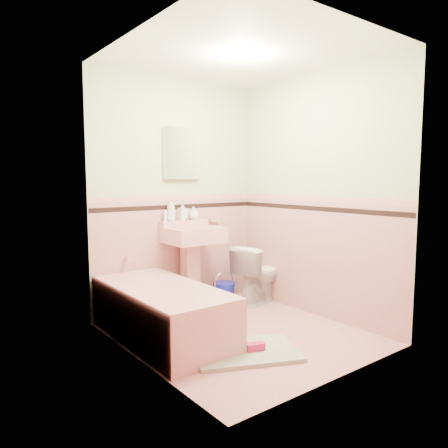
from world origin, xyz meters
TOP-DOWN VIEW (x-y plane):
  - floor at (0.00, 0.00)m, footprint 2.20×2.20m
  - ceiling at (0.00, 0.00)m, footprint 2.20×2.20m
  - wall_back at (0.00, 1.10)m, footprint 2.50×0.00m
  - wall_front at (0.00, -1.10)m, footprint 2.50×0.00m
  - wall_left at (-1.00, 0.00)m, footprint 0.00×2.50m
  - wall_right at (1.00, 0.00)m, footprint 0.00×2.50m
  - wainscot_back at (0.00, 1.09)m, footprint 2.00×0.00m
  - wainscot_front at (0.00, -1.09)m, footprint 2.00×0.00m
  - wainscot_left at (-0.99, 0.00)m, footprint 0.00×2.20m
  - wainscot_right at (0.99, 0.00)m, footprint 0.00×2.20m
  - accent_back at (0.00, 1.08)m, footprint 2.00×0.00m
  - accent_front at (0.00, -1.08)m, footprint 2.00×0.00m
  - accent_left at (-0.98, 0.00)m, footprint 0.00×2.20m
  - accent_right at (0.98, 0.00)m, footprint 0.00×2.20m
  - cap_back at (0.00, 1.08)m, footprint 2.00×0.00m
  - cap_front at (0.00, -1.08)m, footprint 2.00×0.00m
  - cap_left at (-0.98, 0.00)m, footprint 0.00×2.20m
  - cap_right at (0.98, 0.00)m, footprint 0.00×2.20m
  - bathtub at (-0.63, 0.33)m, footprint 0.70×1.50m
  - tub_faucet at (-0.63, 1.05)m, footprint 0.04×0.12m
  - sink at (0.05, 0.86)m, footprint 0.58×0.48m
  - sink_faucet at (0.05, 1.00)m, footprint 0.02×0.02m
  - medicine_cabinet at (0.05, 1.07)m, footprint 0.45×0.04m
  - soap_dish at (0.47, 1.06)m, footprint 0.11×0.07m
  - soap_bottle_left at (-0.11, 1.04)m, footprint 0.12×0.12m
  - soap_bottle_mid at (0.03, 1.04)m, footprint 0.09×0.09m
  - soap_bottle_right at (0.17, 1.04)m, footprint 0.13×0.13m
  - tube at (-0.18, 1.04)m, footprint 0.05×0.05m
  - toilet at (0.83, 0.67)m, footprint 0.72×0.52m
  - bucket at (0.45, 0.84)m, footprint 0.27×0.27m
  - bath_mat at (-0.26, -0.37)m, footprint 0.99×0.85m
  - shoe at (-0.20, -0.43)m, footprint 0.17×0.11m

SIDE VIEW (x-z plane):
  - floor at x=0.00m, z-range 0.00..0.00m
  - bath_mat at x=-0.26m, z-range 0.00..0.03m
  - shoe at x=-0.20m, z-range 0.03..0.09m
  - bucket at x=0.45m, z-range 0.00..0.25m
  - bathtub at x=-0.63m, z-range 0.00..0.45m
  - toilet at x=0.83m, z-range 0.00..0.67m
  - sink at x=0.05m, z-range 0.00..0.91m
  - wainscot_back at x=0.00m, z-range -0.40..1.60m
  - wainscot_front at x=0.00m, z-range -0.40..1.60m
  - wainscot_left at x=-0.99m, z-range -0.50..1.70m
  - wainscot_right at x=0.99m, z-range -0.50..1.70m
  - tub_faucet at x=-0.63m, z-range 0.61..0.65m
  - sink_faucet at x=0.05m, z-range 0.90..1.00m
  - soap_dish at x=0.47m, z-range 0.93..0.97m
  - tube at x=-0.18m, z-range 0.97..1.09m
  - soap_bottle_right at x=0.17m, z-range 0.97..1.12m
  - soap_bottle_mid at x=0.03m, z-range 0.97..1.17m
  - soap_bottle_left at x=-0.11m, z-range 0.97..1.21m
  - accent_left at x=-0.98m, z-range 0.02..2.22m
  - accent_right at x=0.98m, z-range 0.02..2.22m
  - accent_back at x=0.00m, z-range 0.12..2.12m
  - accent_front at x=0.00m, z-range 0.12..2.12m
  - cap_back at x=0.00m, z-range 0.22..2.22m
  - cap_front at x=0.00m, z-range 0.22..2.22m
  - cap_left at x=-0.98m, z-range 0.12..2.32m
  - cap_right at x=0.98m, z-range 0.12..2.32m
  - wall_back at x=0.00m, z-range 0.00..2.50m
  - wall_front at x=0.00m, z-range 0.00..2.50m
  - wall_left at x=-1.00m, z-range 0.00..2.50m
  - wall_right at x=1.00m, z-range 0.00..2.50m
  - medicine_cabinet at x=0.05m, z-range 1.42..1.98m
  - ceiling at x=0.00m, z-range 2.50..2.50m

